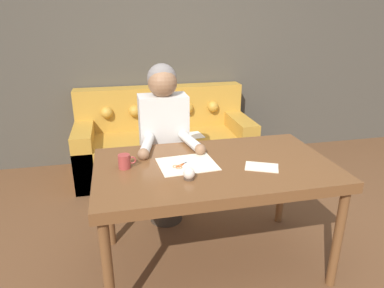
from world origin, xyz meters
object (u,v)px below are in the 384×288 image
at_px(scissors, 182,165).
at_px(dining_table, 214,174).
at_px(mug, 125,161).
at_px(pin_cushion, 189,174).
at_px(person, 164,145).
at_px(couch, 164,143).

bearing_deg(scissors, dining_table, -7.16).
relative_size(mug, pin_cushion, 1.58).
relative_size(person, pin_cushion, 18.85).
distance_m(scissors, mug, 0.36).
height_order(scissors, pin_cushion, pin_cushion).
bearing_deg(couch, mug, -106.29).
height_order(dining_table, pin_cushion, pin_cushion).
bearing_deg(pin_cushion, scissors, 91.43).
bearing_deg(scissors, pin_cushion, -88.57).
distance_m(scissors, pin_cushion, 0.21).
bearing_deg(pin_cushion, person, 92.43).
xyz_separation_m(dining_table, pin_cushion, (-0.21, -0.18, 0.11)).
xyz_separation_m(couch, pin_cushion, (-0.11, -1.86, 0.49)).
relative_size(dining_table, mug, 13.62).
xyz_separation_m(scissors, pin_cushion, (0.01, -0.20, 0.03)).
relative_size(scissors, pin_cushion, 2.60).
xyz_separation_m(person, pin_cushion, (0.03, -0.79, 0.11)).
bearing_deg(pin_cushion, couch, 86.62).
relative_size(dining_table, scissors, 8.28).
distance_m(mug, pin_cushion, 0.44).
bearing_deg(dining_table, mug, 173.39).
height_order(couch, pin_cushion, couch).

